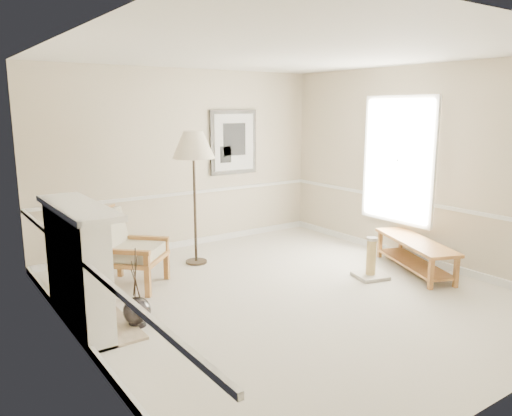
{
  "coord_description": "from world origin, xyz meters",
  "views": [
    {
      "loc": [
        -3.69,
        -4.58,
        2.29
      ],
      "look_at": [
        0.01,
        0.7,
        0.99
      ],
      "focal_mm": 35.0,
      "sensor_mm": 36.0,
      "label": 1
    }
  ],
  "objects_px": {
    "armchair": "(123,245)",
    "scratching_post": "(371,265)",
    "floor_lamp": "(194,149)",
    "bench": "(415,251)",
    "floor_vase": "(137,312)"
  },
  "relations": [
    {
      "from": "floor_vase",
      "to": "scratching_post",
      "type": "relative_size",
      "value": 1.52
    },
    {
      "from": "bench",
      "to": "scratching_post",
      "type": "distance_m",
      "value": 0.75
    },
    {
      "from": "armchair",
      "to": "scratching_post",
      "type": "xyz_separation_m",
      "value": [
        2.86,
        -1.63,
        -0.36
      ]
    },
    {
      "from": "armchair",
      "to": "floor_lamp",
      "type": "distance_m",
      "value": 1.72
    },
    {
      "from": "floor_lamp",
      "to": "bench",
      "type": "xyz_separation_m",
      "value": [
        2.37,
        -2.11,
        -1.41
      ]
    },
    {
      "from": "armchair",
      "to": "bench",
      "type": "distance_m",
      "value": 4.02
    },
    {
      "from": "bench",
      "to": "armchair",
      "type": "bearing_deg",
      "value": 153.54
    },
    {
      "from": "floor_vase",
      "to": "floor_lamp",
      "type": "relative_size",
      "value": 0.44
    },
    {
      "from": "armchair",
      "to": "bench",
      "type": "xyz_separation_m",
      "value": [
        3.59,
        -1.79,
        -0.24
      ]
    },
    {
      "from": "scratching_post",
      "to": "floor_vase",
      "type": "bearing_deg",
      "value": 173.37
    },
    {
      "from": "floor_vase",
      "to": "bench",
      "type": "relative_size",
      "value": 0.53
    },
    {
      "from": "floor_vase",
      "to": "bench",
      "type": "distance_m",
      "value": 3.97
    },
    {
      "from": "floor_vase",
      "to": "scratching_post",
      "type": "distance_m",
      "value": 3.22
    },
    {
      "from": "floor_lamp",
      "to": "scratching_post",
      "type": "bearing_deg",
      "value": -50.03
    },
    {
      "from": "armchair",
      "to": "scratching_post",
      "type": "distance_m",
      "value": 3.32
    }
  ]
}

